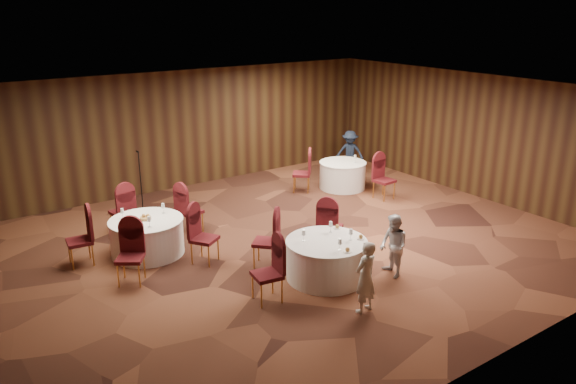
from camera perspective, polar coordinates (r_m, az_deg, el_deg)
ground at (r=11.93m, az=-0.24°, el=-5.44°), size 12.00×12.00×0.00m
room_shell at (r=11.28m, az=-0.25°, el=3.72°), size 12.00×12.00×12.00m
table_main at (r=10.47m, az=3.90°, el=-6.81°), size 1.51×1.51×0.74m
table_left at (r=11.77m, az=-14.11°, el=-4.39°), size 1.49×1.49×0.74m
table_right at (r=15.56m, az=5.56°, el=1.74°), size 1.28×1.28×0.74m
chairs_main at (r=10.67m, az=0.13°, el=-5.52°), size 2.88×1.84×1.00m
chairs_left at (r=11.74m, az=-14.22°, el=-3.82°), size 3.07×3.06×1.00m
chairs_right at (r=14.96m, az=5.52°, el=1.54°), size 2.05×2.37×1.00m
tabletop_main at (r=10.34m, az=5.27°, el=-4.38°), size 1.03×1.08×0.22m
tabletop_left at (r=11.62m, az=-14.29°, el=-2.36°), size 0.87×0.81×0.22m
tabletop_right at (r=15.41m, az=6.84°, el=3.55°), size 0.08×0.08×0.22m
mic_stand at (r=14.19m, az=-14.63°, el=-0.20°), size 0.24×0.24×1.53m
woman_a at (r=9.34m, az=7.87°, el=-8.57°), size 0.50×0.37×1.25m
woman_b at (r=10.61m, az=10.66°, el=-5.41°), size 0.58×0.68×1.20m
man_c at (r=16.82m, az=6.29°, el=4.00°), size 0.91×0.97×1.32m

